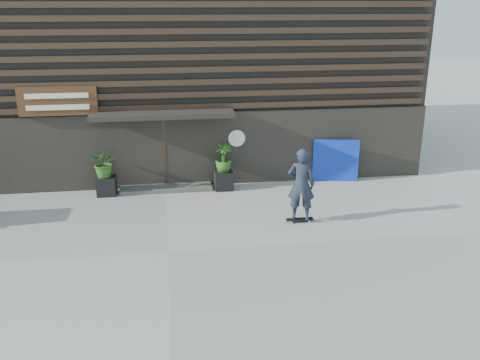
{
  "coord_description": "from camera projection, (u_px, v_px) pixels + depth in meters",
  "views": [
    {
      "loc": [
        0.13,
        -11.94,
        5.97
      ],
      "look_at": [
        2.11,
        2.06,
        1.1
      ],
      "focal_mm": 39.24,
      "sensor_mm": 36.0,
      "label": 1
    }
  ],
  "objects": [
    {
      "name": "building",
      "position": [
        161.0,
        52.0,
        21.13
      ],
      "size": [
        18.0,
        11.0,
        8.0
      ],
      "color": "black",
      "rests_on": "ground"
    },
    {
      "name": "planter_pot_left",
      "position": [
        107.0,
        186.0,
        16.87
      ],
      "size": [
        0.6,
        0.6,
        0.6
      ],
      "primitive_type": "cube",
      "color": "black",
      "rests_on": "ground"
    },
    {
      "name": "entrance_step",
      "position": [
        166.0,
        188.0,
        17.39
      ],
      "size": [
        3.0,
        0.8,
        0.12
      ],
      "primitive_type": "cube",
      "color": "#454543",
      "rests_on": "ground"
    },
    {
      "name": "blue_tarp",
      "position": [
        336.0,
        160.0,
        18.04
      ],
      "size": [
        1.56,
        0.4,
        1.46
      ],
      "primitive_type": "cube",
      "rotation": [
        0.0,
        0.0,
        -0.18
      ],
      "color": "#0D26AA",
      "rests_on": "ground"
    },
    {
      "name": "bamboo_left",
      "position": [
        105.0,
        163.0,
        16.62
      ],
      "size": [
        0.86,
        0.75,
        0.96
      ],
      "primitive_type": "imported",
      "color": "#2D591E",
      "rests_on": "planter_pot_left"
    },
    {
      "name": "planter_pot_right",
      "position": [
        224.0,
        180.0,
        17.38
      ],
      "size": [
        0.6,
        0.6,
        0.6
      ],
      "primitive_type": "cube",
      "color": "black",
      "rests_on": "ground"
    },
    {
      "name": "bamboo_right",
      "position": [
        223.0,
        158.0,
        17.12
      ],
      "size": [
        0.54,
        0.54,
        0.96
      ],
      "primitive_type": "imported",
      "color": "#2D591E",
      "rests_on": "planter_pot_right"
    },
    {
      "name": "ground",
      "position": [
        168.0,
        252.0,
        13.1
      ],
      "size": [
        80.0,
        80.0,
        0.0
      ],
      "primitive_type": "plane",
      "color": "#9E9B95",
      "rests_on": "ground"
    },
    {
      "name": "skateboarder",
      "position": [
        301.0,
        185.0,
        14.51
      ],
      "size": [
        0.85,
        0.67,
        2.16
      ],
      "color": "black",
      "rests_on": "ground"
    }
  ]
}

